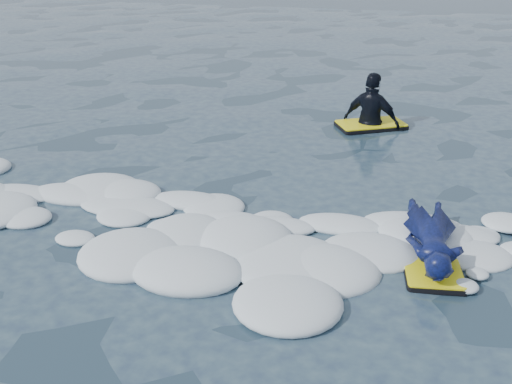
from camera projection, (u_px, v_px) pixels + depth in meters
ground at (197, 271)px, 7.26m from camera, size 120.00×120.00×0.00m
foam_band at (222, 231)px, 8.18m from camera, size 12.00×3.10×0.30m
prone_woman_unit at (432, 240)px, 7.44m from camera, size 0.78×1.80×0.46m
waiting_rider_unit at (371, 123)px, 12.00m from camera, size 1.43×1.19×1.89m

